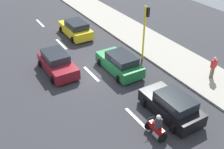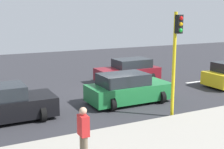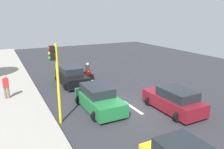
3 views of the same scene
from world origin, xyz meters
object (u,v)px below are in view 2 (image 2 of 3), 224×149
object	(u,v)px
car_maroon	(128,71)
pedestrian_near_signal	(83,133)
car_green	(128,89)
traffic_light_corner	(176,50)
car_black	(3,104)

from	to	relation	value
car_maroon	pedestrian_near_signal	size ratio (longest dim) A/B	2.43
car_maroon	pedestrian_near_signal	xyz separation A→B (m)	(9.24, -6.81, 0.35)
car_green	traffic_light_corner	bearing A→B (deg)	14.17
car_black	traffic_light_corner	distance (m)	7.55
car_green	pedestrian_near_signal	xyz separation A→B (m)	(5.15, -4.41, 0.35)
car_maroon	pedestrian_near_signal	world-z (taller)	pedestrian_near_signal
traffic_light_corner	car_maroon	bearing A→B (deg)	166.07
car_black	traffic_light_corner	world-z (taller)	traffic_light_corner
car_maroon	car_green	size ratio (longest dim) A/B	0.97
car_maroon	traffic_light_corner	world-z (taller)	traffic_light_corner
car_black	car_maroon	size ratio (longest dim) A/B	1.00
car_black	pedestrian_near_signal	xyz separation A→B (m)	(5.22, 1.52, 0.35)
car_black	pedestrian_near_signal	bearing A→B (deg)	16.28
car_maroon	traffic_light_corner	bearing A→B (deg)	-13.93
car_black	car_green	world-z (taller)	same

